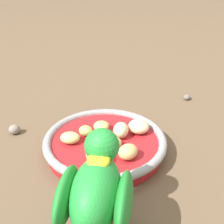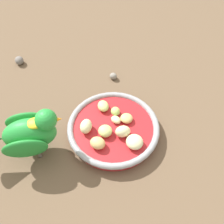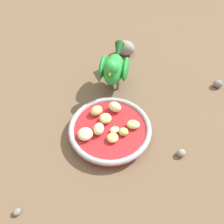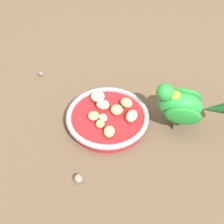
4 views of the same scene
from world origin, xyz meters
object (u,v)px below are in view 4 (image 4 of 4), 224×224
Objects in this scene: apple_piece_8 at (94,116)px; apple_piece_7 at (100,124)px; feeding_bowl at (108,118)px; apple_piece_2 at (103,118)px; apple_piece_6 at (132,116)px; pebble_1 at (41,73)px; apple_piece_0 at (115,110)px; pebble_2 at (78,179)px; apple_piece_5 at (98,96)px; apple_piece_1 at (103,105)px; parrot at (182,105)px; apple_piece_4 at (126,103)px; apple_piece_3 at (109,131)px.

apple_piece_7 is at bearing 99.56° from apple_piece_8.
apple_piece_2 is (0.02, 0.01, 0.02)m from feeding_bowl.
pebble_1 is (0.17, -0.31, -0.03)m from apple_piece_6.
apple_piece_0 is 0.30m from pebble_1.
feeding_bowl is at bearing 113.71° from pebble_1.
pebble_1 is 0.82× the size of pebble_2.
apple_piece_2 is 0.66× the size of apple_piece_5.
apple_piece_7 is (0.03, 0.06, -0.00)m from apple_piece_1.
apple_piece_6 reaches higher than feeding_bowl.
apple_piece_7 is at bearing 16.70° from parrot.
parrot is 7.98× the size of pebble_2.
apple_piece_1 is at bearing -15.07° from apple_piece_4.
apple_piece_3 and apple_piece_7 have the same top height.
apple_piece_2 is 0.08m from apple_piece_6.
apple_piece_1 is 0.90× the size of apple_piece_5.
apple_piece_4 is 0.25m from pebble_2.
apple_piece_1 reaches higher than pebble_1.
apple_piece_5 reaches higher than apple_piece_8.
apple_piece_6 is (-0.05, 0.04, 0.02)m from feeding_bowl.
apple_piece_5 reaches higher than pebble_1.
parrot is at bearing 137.56° from apple_piece_4.
parrot reaches higher than apple_piece_4.
apple_piece_2 is at bearing 15.86° from apple_piece_4.
apple_piece_1 reaches higher than apple_piece_7.
apple_piece_3 is 0.14m from pebble_2.
feeding_bowl is 5.93× the size of apple_piece_6.
parrot is at bearing -168.91° from pebble_2.
apple_piece_8 is at bearing -122.44° from pebble_2.
apple_piece_0 reaches higher than apple_piece_8.
apple_piece_8 is at bearing -12.50° from feeding_bowl.
pebble_1 is (0.12, -0.27, -0.01)m from feeding_bowl.
apple_piece_5 is 0.07m from apple_piece_8.
apple_piece_6 is 0.22m from pebble_2.
apple_piece_4 is at bearing -99.42° from apple_piece_6.
apple_piece_1 is (0.00, -0.03, 0.02)m from feeding_bowl.
apple_piece_4 is 0.10m from apple_piece_8.
apple_piece_2 is 1.04× the size of apple_piece_7.
apple_piece_1 reaches higher than pebble_2.
apple_piece_0 is 0.07m from apple_piece_5.
feeding_bowl is 8.98× the size of apple_piece_7.
pebble_1 is (0.08, -0.26, -0.03)m from apple_piece_8.
apple_piece_4 reaches higher than apple_piece_8.
apple_piece_5 is 1.76× the size of pebble_2.
apple_piece_7 is 0.16m from pebble_2.
pebble_2 is (0.13, 0.18, -0.03)m from apple_piece_1.
pebble_2 is at bearing 47.14° from feeding_bowl.
apple_piece_6 is at bearing 127.26° from apple_piece_0.
pebble_2 is at bearing 49.05° from apple_piece_7.
parrot is at bearing 129.30° from pebble_1.
apple_piece_5 is at bearing -98.26° from apple_piece_3.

